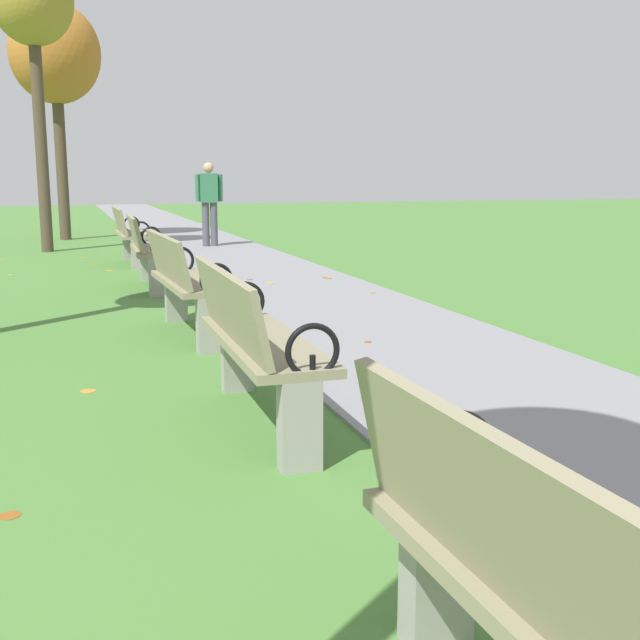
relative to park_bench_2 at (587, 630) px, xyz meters
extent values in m
cube|color=gray|center=(1.65, 15.15, -0.48)|extent=(2.28, 44.00, 0.02)
cube|color=gray|center=(0.05, 0.00, -0.01)|extent=(0.48, 1.61, 0.05)
cube|color=gray|center=(-0.14, 0.00, 0.21)|extent=(0.16, 1.60, 0.40)
cube|color=#99968E|center=(0.03, 0.74, -0.26)|extent=(0.20, 0.12, 0.45)
torus|color=black|center=(0.09, 0.76, 0.10)|extent=(0.27, 0.04, 0.27)
cylinder|color=black|center=(0.09, 0.76, 0.02)|extent=(0.03, 0.03, 0.12)
cube|color=gray|center=(0.05, 2.97, -0.01)|extent=(0.45, 1.60, 0.05)
cube|color=gray|center=(-0.14, 2.97, 0.21)|extent=(0.14, 1.60, 0.40)
cube|color=#99968E|center=(0.05, 2.23, -0.26)|extent=(0.20, 0.12, 0.45)
cube|color=#99968E|center=(0.06, 3.71, -0.26)|extent=(0.20, 0.12, 0.45)
torus|color=black|center=(0.11, 2.21, 0.10)|extent=(0.27, 0.03, 0.27)
cylinder|color=black|center=(0.11, 2.21, 0.02)|extent=(0.03, 0.03, 0.12)
torus|color=black|center=(0.12, 3.73, 0.10)|extent=(0.27, 0.03, 0.27)
cylinder|color=black|center=(0.12, 3.73, 0.02)|extent=(0.03, 0.03, 0.12)
cube|color=gray|center=(0.05, 5.62, -0.01)|extent=(0.51, 1.62, 0.05)
cube|color=gray|center=(-0.14, 5.61, 0.21)|extent=(0.19, 1.60, 0.40)
cube|color=#99968E|center=(0.08, 4.88, -0.26)|extent=(0.20, 0.13, 0.45)
cube|color=#99968E|center=(0.02, 6.36, -0.26)|extent=(0.20, 0.13, 0.45)
torus|color=black|center=(0.15, 4.86, 0.10)|extent=(0.27, 0.04, 0.27)
cylinder|color=black|center=(0.15, 4.86, 0.02)|extent=(0.03, 0.03, 0.12)
torus|color=black|center=(0.08, 6.38, 0.10)|extent=(0.27, 0.04, 0.27)
cylinder|color=black|center=(0.08, 6.38, 0.02)|extent=(0.03, 0.03, 0.12)
cube|color=gray|center=(0.05, 8.73, -0.01)|extent=(0.48, 1.61, 0.05)
cube|color=gray|center=(-0.14, 8.74, 0.21)|extent=(0.17, 1.60, 0.40)
cube|color=#99968E|center=(0.03, 7.99, -0.26)|extent=(0.20, 0.13, 0.45)
cube|color=#99968E|center=(0.07, 9.47, -0.26)|extent=(0.20, 0.13, 0.45)
torus|color=black|center=(0.09, 7.97, 0.10)|extent=(0.27, 0.04, 0.27)
cylinder|color=black|center=(0.09, 7.97, 0.02)|extent=(0.03, 0.03, 0.12)
torus|color=black|center=(0.13, 9.49, 0.10)|extent=(0.27, 0.04, 0.27)
cylinder|color=black|center=(0.13, 9.49, 0.02)|extent=(0.03, 0.03, 0.12)
cube|color=gray|center=(0.05, 11.51, -0.01)|extent=(0.45, 1.60, 0.05)
cube|color=gray|center=(-0.14, 11.51, 0.21)|extent=(0.14, 1.60, 0.40)
cube|color=#99968E|center=(0.06, 10.77, -0.26)|extent=(0.20, 0.12, 0.45)
cube|color=#99968E|center=(0.05, 12.25, -0.26)|extent=(0.20, 0.12, 0.45)
torus|color=black|center=(0.12, 10.75, 0.10)|extent=(0.27, 0.03, 0.27)
cylinder|color=black|center=(0.12, 10.75, 0.02)|extent=(0.03, 0.03, 0.12)
torus|color=black|center=(0.11, 12.27, 0.10)|extent=(0.27, 0.03, 0.27)
cylinder|color=black|center=(0.11, 12.27, 0.02)|extent=(0.03, 0.03, 0.12)
cylinder|color=#4C3D2D|center=(-1.28, 14.14, 1.48)|extent=(0.21, 0.21, 3.93)
cylinder|color=#4C3D2D|center=(-0.95, 16.90, 1.14)|extent=(0.24, 0.24, 3.26)
ellipsoid|color=#B26B28|center=(-0.95, 16.90, 3.43)|extent=(1.89, 1.89, 2.08)
cylinder|color=#4C4C56|center=(1.84, 14.13, -0.04)|extent=(0.14, 0.14, 0.85)
cylinder|color=#4C4C56|center=(1.68, 14.15, -0.04)|extent=(0.14, 0.14, 0.85)
cube|color=#33724C|center=(1.76, 14.14, 0.66)|extent=(0.37, 0.26, 0.56)
sphere|color=tan|center=(1.76, 14.14, 1.05)|extent=(0.20, 0.20, 0.20)
cylinder|color=#33724C|center=(1.97, 14.11, 0.66)|extent=(0.09, 0.09, 0.52)
cylinder|color=#33724C|center=(1.54, 14.17, 0.66)|extent=(0.09, 0.09, 0.52)
cylinder|color=#93511E|center=(-1.26, 2.11, -0.48)|extent=(0.12, 0.12, 0.00)
cylinder|color=#AD6B23|center=(2.40, 8.76, -0.46)|extent=(0.15, 0.15, 0.00)
cylinder|color=#AD6B23|center=(-0.72, 12.78, -0.48)|extent=(0.17, 0.17, 0.00)
cylinder|color=gold|center=(1.53, 8.53, -0.46)|extent=(0.13, 0.13, 0.00)
cylinder|color=#AD6B23|center=(-0.58, 11.57, -0.48)|extent=(0.14, 0.14, 0.00)
cylinder|color=#AD6B23|center=(2.48, 7.35, -0.46)|extent=(0.10, 0.10, 0.00)
cylinder|color=#93511E|center=(0.88, 10.16, -0.46)|extent=(0.15, 0.15, 0.00)
cylinder|color=#93511E|center=(2.37, 8.87, -0.46)|extent=(0.09, 0.09, 0.00)
cylinder|color=#BC842D|center=(-0.36, 10.77, -0.48)|extent=(0.15, 0.15, 0.00)
cylinder|color=#BC842D|center=(-0.88, 4.00, -0.48)|extent=(0.15, 0.15, 0.00)
cylinder|color=brown|center=(1.36, 8.97, -0.46)|extent=(0.09, 0.09, 0.00)
cylinder|color=#BC842D|center=(0.91, 3.10, -0.46)|extent=(0.07, 0.07, 0.00)
cylinder|color=gold|center=(-1.74, 10.69, -0.48)|extent=(0.08, 0.08, 0.00)
cylinder|color=gold|center=(0.37, 8.97, -0.48)|extent=(0.13, 0.13, 0.00)
cylinder|color=gold|center=(0.19, 5.69, -0.48)|extent=(0.13, 0.13, 0.00)
cylinder|color=#93511E|center=(1.40, 4.78, -0.46)|extent=(0.07, 0.07, 0.00)
cylinder|color=#BC842D|center=(-1.99, 12.98, -0.48)|extent=(0.11, 0.11, 0.00)
camera|label=1|loc=(-0.98, -1.22, 0.92)|focal=44.00mm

